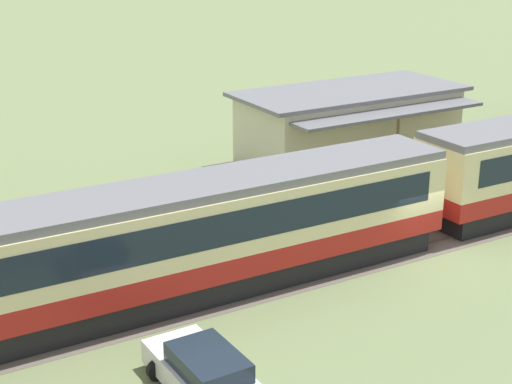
% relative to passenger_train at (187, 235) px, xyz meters
% --- Properties ---
extents(ground_plane, '(600.00, 600.00, 0.00)m').
position_rel_passenger_train_xyz_m(ground_plane, '(9.09, -1.51, -2.23)').
color(ground_plane, '#707F51').
extents(passenger_train, '(64.11, 3.00, 4.03)m').
position_rel_passenger_train_xyz_m(passenger_train, '(0.00, 0.00, 0.00)').
color(passenger_train, '#AD1E19').
rests_on(passenger_train, ground_plane).
extents(railway_track, '(101.55, 3.60, 0.04)m').
position_rel_passenger_train_xyz_m(railway_track, '(2.90, 0.00, -2.23)').
color(railway_track, '#665B51').
rests_on(railway_track, ground_plane).
extents(station_building, '(12.17, 6.86, 3.77)m').
position_rel_passenger_train_xyz_m(station_building, '(14.37, 10.25, -0.32)').
color(station_building, beige).
rests_on(station_building, ground_plane).
extents(parked_car_white, '(2.25, 4.63, 1.39)m').
position_rel_passenger_train_xyz_m(parked_car_white, '(-2.19, -5.69, -1.58)').
color(parked_car_white, white).
rests_on(parked_car_white, ground_plane).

